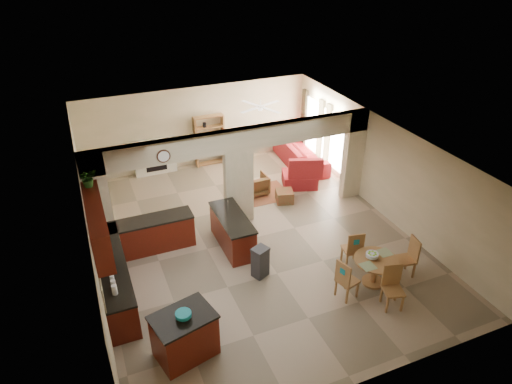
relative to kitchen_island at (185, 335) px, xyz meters
name	(u,v)px	position (x,y,z in m)	size (l,w,h in m)	color
floor	(252,238)	(2.67, 3.11, -0.50)	(10.00, 10.00, 0.00)	gray
ceiling	(252,143)	(2.67, 3.11, 2.30)	(10.00, 10.00, 0.00)	white
wall_back	(198,127)	(2.67, 8.11, 0.90)	(8.00, 8.00, 0.00)	beige
wall_front	(364,330)	(2.67, -1.89, 0.90)	(8.00, 8.00, 0.00)	beige
wall_left	(89,227)	(-1.33, 3.11, 0.90)	(10.00, 10.00, 0.00)	beige
wall_right	(382,167)	(6.67, 3.11, 0.90)	(10.00, 10.00, 0.00)	beige
partition_left_pier	(98,204)	(-1.03, 4.11, 0.90)	(0.60, 0.25, 2.80)	beige
partition_center_pier	(239,186)	(2.67, 4.11, 0.60)	(0.80, 0.25, 2.20)	beige
partition_right_pier	(353,155)	(6.37, 4.11, 0.90)	(0.60, 0.25, 2.80)	beige
partition_header	(238,140)	(2.67, 4.11, 2.00)	(8.00, 0.25, 0.60)	beige
kitchen_counter	(130,258)	(-0.59, 2.86, -0.04)	(2.52, 3.29, 1.48)	#3C1607
upper_cabinets	(97,225)	(-1.15, 2.31, 1.42)	(0.35, 2.40, 0.90)	#3C1607
peninsula	(233,231)	(2.07, 3.00, -0.05)	(0.70, 1.85, 0.91)	#3C1607
wall_clock	(164,156)	(0.67, 3.96, 1.95)	(0.34, 0.34, 0.03)	#492718
rug	(262,194)	(3.87, 5.21, -0.50)	(1.60, 1.30, 0.01)	brown
fireplace	(155,157)	(1.07, 7.94, 0.11)	(1.60, 0.35, 1.20)	beige
shelving_unit	(210,140)	(3.02, 7.93, 0.40)	(1.00, 0.32, 1.80)	olive
window_a	(338,143)	(6.64, 5.41, 0.70)	(0.02, 0.90, 1.90)	white
window_b	(313,126)	(6.64, 7.11, 0.70)	(0.02, 0.90, 1.90)	white
glazed_door	(324,138)	(6.64, 6.26, 0.55)	(0.02, 0.70, 2.10)	white
drape_a_left	(347,151)	(6.60, 4.81, 0.70)	(0.10, 0.28, 2.30)	#45241B
drape_a_right	(327,137)	(6.60, 6.01, 0.70)	(0.10, 0.28, 2.30)	#45241B
drape_b_left	(320,132)	(6.60, 6.51, 0.70)	(0.10, 0.28, 2.30)	#45241B
drape_b_right	(304,120)	(6.60, 7.71, 0.70)	(0.10, 0.28, 2.30)	#45241B
ceiling_fan	(260,107)	(4.17, 6.11, 2.06)	(1.00, 1.00, 0.10)	white
kitchen_island	(185,335)	(0.00, 0.00, 0.00)	(1.32, 1.08, 1.00)	#3C1607
teal_bowl	(183,316)	(0.01, -0.06, 0.57)	(0.30, 0.30, 0.14)	teal
trash_can	(260,263)	(2.27, 1.62, -0.13)	(0.35, 0.30, 0.74)	#2C2C2E
dining_table	(375,267)	(4.63, 0.34, -0.03)	(1.02, 1.02, 0.69)	olive
fruit_bowl	(372,255)	(4.56, 0.42, 0.27)	(0.29, 0.29, 0.16)	#73BC28
sofa	(300,153)	(5.97, 6.70, -0.09)	(1.10, 2.82, 0.82)	maroon
chaise	(300,179)	(5.23, 5.29, -0.29)	(1.09, 0.89, 0.44)	maroon
armchair	(256,184)	(3.71, 5.34, -0.19)	(0.67, 0.69, 0.63)	maroon
ottoman	(284,196)	(4.32, 4.53, -0.32)	(0.51, 0.51, 0.37)	maroon
plant	(88,178)	(-1.15, 3.23, 2.07)	(0.37, 0.32, 0.41)	#1E4A13
chair_north	(353,248)	(4.50, 1.07, 0.05)	(0.49, 0.49, 1.02)	olive
chair_east	(409,256)	(5.56, 0.30, 0.05)	(0.48, 0.48, 1.02)	olive
chair_south	(392,285)	(4.55, -0.38, 0.05)	(0.51, 0.51, 1.02)	olive
chair_west	(345,279)	(3.71, 0.18, 0.05)	(0.51, 0.51, 1.02)	olive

